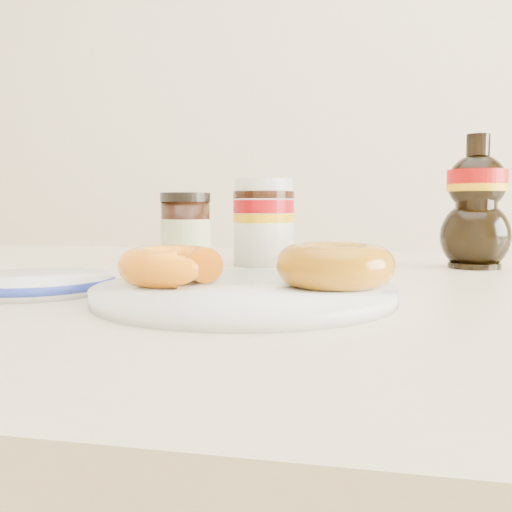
% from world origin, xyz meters
% --- Properties ---
extents(dining_table, '(1.40, 0.90, 0.75)m').
position_xyz_m(dining_table, '(0.00, 0.10, 0.67)').
color(dining_table, beige).
rests_on(dining_table, ground).
extents(plate, '(0.27, 0.27, 0.01)m').
position_xyz_m(plate, '(-0.03, -0.04, 0.76)').
color(plate, white).
rests_on(plate, dining_table).
extents(donut_bitten, '(0.12, 0.12, 0.03)m').
position_xyz_m(donut_bitten, '(-0.10, -0.04, 0.78)').
color(donut_bitten, orange).
rests_on(donut_bitten, plate).
extents(donut_whole, '(0.13, 0.13, 0.04)m').
position_xyz_m(donut_whole, '(0.05, -0.03, 0.78)').
color(donut_whole, '#A1620A').
rests_on(donut_whole, plate).
extents(nutella_jar, '(0.09, 0.09, 0.12)m').
position_xyz_m(nutella_jar, '(-0.08, 0.26, 0.82)').
color(nutella_jar, white).
rests_on(nutella_jar, dining_table).
extents(syrup_bottle, '(0.12, 0.11, 0.18)m').
position_xyz_m(syrup_bottle, '(0.21, 0.28, 0.84)').
color(syrup_bottle, black).
rests_on(syrup_bottle, dining_table).
extents(dark_jar, '(0.06, 0.06, 0.10)m').
position_xyz_m(dark_jar, '(-0.15, 0.15, 0.80)').
color(dark_jar, black).
rests_on(dark_jar, dining_table).
extents(blue_rim_saucer, '(0.15, 0.15, 0.02)m').
position_xyz_m(blue_rim_saucer, '(-0.24, -0.03, 0.76)').
color(blue_rim_saucer, white).
rests_on(blue_rim_saucer, dining_table).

